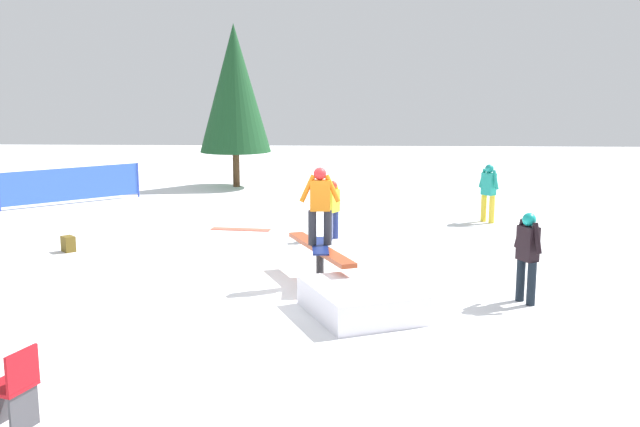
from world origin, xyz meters
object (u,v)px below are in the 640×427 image
at_px(rail_feature, 320,252).
at_px(folding_chair, 13,391).
at_px(bystander_teal, 488,190).
at_px(bystander_yellow, 333,207).
at_px(pine_tree_far, 235,89).
at_px(loose_snowboard_coral, 241,229).
at_px(main_rider_on_rail, 320,207).
at_px(backpack_on_snow, 68,244).
at_px(bystander_black, 527,253).

xyz_separation_m(rail_feature, folding_chair, (-5.63, 2.94, -0.19)).
relative_size(rail_feature, bystander_teal, 1.71).
height_order(bystander_yellow, pine_tree_far, pine_tree_far).
xyz_separation_m(bystander_yellow, loose_snowboard_coral, (0.99, 2.31, -0.76)).
distance_m(rail_feature, loose_snowboard_coral, 5.34).
distance_m(main_rider_on_rail, folding_chair, 6.43).
distance_m(loose_snowboard_coral, backpack_on_snow, 4.19).
bearing_deg(rail_feature, backpack_on_snow, 44.08).
height_order(bystander_yellow, loose_snowboard_coral, bystander_yellow).
bearing_deg(rail_feature, bystander_yellow, -25.01).
distance_m(bystander_yellow, bystander_teal, 4.61).
height_order(loose_snowboard_coral, backpack_on_snow, backpack_on_snow).
bearing_deg(bystander_teal, loose_snowboard_coral, 63.07).
height_order(backpack_on_snow, pine_tree_far, pine_tree_far).
relative_size(bystander_black, backpack_on_snow, 4.45).
relative_size(bystander_yellow, bystander_black, 0.91).
bearing_deg(bystander_teal, main_rider_on_rail, 107.54).
distance_m(bystander_teal, backpack_on_snow, 10.42).
bearing_deg(bystander_teal, bystander_yellow, 81.24).
distance_m(rail_feature, backpack_on_snow, 6.04).
relative_size(main_rider_on_rail, loose_snowboard_coral, 0.96).
height_order(main_rider_on_rail, bystander_yellow, main_rider_on_rail).
distance_m(main_rider_on_rail, bystander_yellow, 3.90).
xyz_separation_m(rail_feature, pine_tree_far, (12.50, 3.52, 2.84)).
relative_size(main_rider_on_rail, bystander_teal, 0.93).
bearing_deg(rail_feature, bystander_black, -128.86).
xyz_separation_m(folding_chair, backpack_on_snow, (7.97, 2.61, -0.24)).
bearing_deg(bystander_black, bystander_teal, 148.03).
distance_m(main_rider_on_rail, loose_snowboard_coral, 5.49).
relative_size(main_rider_on_rail, folding_chair, 1.62).
bearing_deg(loose_snowboard_coral, folding_chair, -87.62).
xyz_separation_m(rail_feature, loose_snowboard_coral, (4.83, 2.19, -0.59)).
distance_m(rail_feature, pine_tree_far, 13.29).
xyz_separation_m(bystander_black, backpack_on_snow, (3.30, 8.98, -0.68)).
relative_size(folding_chair, pine_tree_far, 0.16).
relative_size(bystander_teal, folding_chair, 1.74).
relative_size(rail_feature, loose_snowboard_coral, 1.76).
xyz_separation_m(folding_chair, pine_tree_far, (18.13, 0.58, 3.02)).
distance_m(main_rider_on_rail, bystander_teal, 7.41).
relative_size(main_rider_on_rail, backpack_on_snow, 4.20).
bearing_deg(main_rider_on_rail, pine_tree_far, 11.80).
bearing_deg(bystander_teal, backpack_on_snow, 72.92).
xyz_separation_m(main_rider_on_rail, bystander_teal, (6.12, -4.13, -0.56)).
xyz_separation_m(bystander_teal, loose_snowboard_coral, (-1.29, 6.32, -0.85)).
relative_size(rail_feature, pine_tree_far, 0.46).
relative_size(rail_feature, folding_chair, 2.97).
bearing_deg(bystander_black, bystander_yellow, -171.84).
bearing_deg(bystander_yellow, folding_chair, 14.65).
bearing_deg(folding_chair, bystander_yellow, 179.69).
distance_m(loose_snowboard_coral, pine_tree_far, 8.50).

